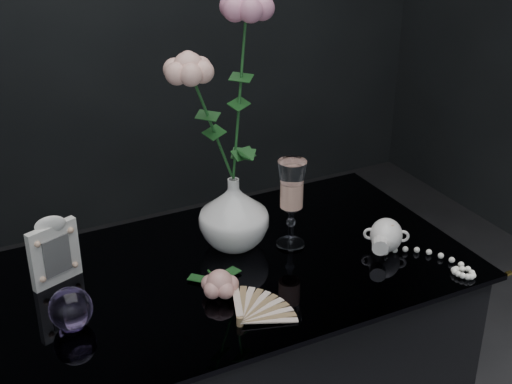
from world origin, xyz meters
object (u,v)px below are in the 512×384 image
vase (234,213)px  paperweight (71,309)px  picture_frame (54,250)px  loose_rose (220,283)px  wine_glass (291,204)px  pearl_jar (386,234)px

vase → paperweight: 0.43m
picture_frame → loose_rose: bearing=-55.4°
wine_glass → picture_frame: size_ratio=1.34×
loose_rose → pearl_jar: pearl_jar is taller
pearl_jar → wine_glass: bearing=-175.7°
paperweight → pearl_jar: size_ratio=0.31×
wine_glass → loose_rose: bearing=-153.5°
wine_glass → paperweight: (-0.51, -0.08, -0.06)m
vase → wine_glass: size_ratio=0.79×
wine_glass → vase: bearing=153.7°
paperweight → vase: bearing=19.1°
pearl_jar → picture_frame: bearing=-160.6°
wine_glass → picture_frame: (-0.51, 0.08, -0.03)m
loose_rose → vase: bearing=67.1°
picture_frame → paperweight: 0.17m
wine_glass → pearl_jar: (0.18, -0.11, -0.07)m
paperweight → loose_rose: size_ratio=0.49×
paperweight → pearl_jar: bearing=-2.2°
vase → picture_frame: vase is taller
picture_frame → paperweight: picture_frame is taller
picture_frame → pearl_jar: 0.72m
loose_rose → wine_glass: bearing=36.9°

